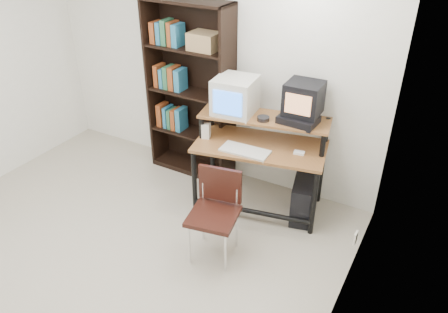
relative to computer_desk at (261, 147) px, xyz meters
The scene contains 16 objects.
floor 1.92m from the computer_desk, 119.43° to the right, with size 4.00×4.00×0.01m, color #B5AB96.
back_wall 1.15m from the computer_desk, 153.41° to the left, with size 4.00×0.01×2.60m, color white.
right_wall 2.01m from the computer_desk, 54.31° to the right, with size 0.01×4.00×2.60m, color white.
computer_desk is the anchor object (origin of this frame).
crt_monitor 0.56m from the computer_desk, 169.77° to the left, with size 0.43×0.43×0.37m.
vcr 0.47m from the computer_desk, 23.78° to the left, with size 0.36×0.26×0.08m, color black.
crt_tv 0.64m from the computer_desk, 33.25° to the left, with size 0.34×0.34×0.31m.
cd_spindle 0.30m from the computer_desk, 81.65° to the left, with size 0.12×0.12×0.05m, color #26262B.
keyboard 0.23m from the computer_desk, 106.79° to the right, with size 0.47×0.21×0.04m, color beige.
mousepad 0.39m from the computer_desk, ahead, with size 0.22×0.18×0.01m, color black.
mouse 0.40m from the computer_desk, ahead, with size 0.10×0.06×0.03m, color white.
desk_speaker 0.57m from the computer_desk, 164.03° to the right, with size 0.08×0.07×0.17m, color beige.
pc_tower 0.68m from the computer_desk, ahead, with size 0.20×0.45×0.42m, color black.
school_chair 0.85m from the computer_desk, 92.45° to the right, with size 0.48×0.48×0.82m.
bookshelf 1.09m from the computer_desk, 163.29° to the left, with size 0.99×0.34×1.97m.
wall_outlet 1.25m from the computer_desk, 20.28° to the right, with size 0.02×0.08×0.12m, color beige.
Camera 1 is at (2.41, -1.92, 2.81)m, focal length 35.00 mm.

